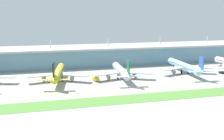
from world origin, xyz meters
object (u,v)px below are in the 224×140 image
airliner_far_middle (184,66)px  safety_cone_left_wingtip (49,90)px  pushback_tug (221,72)px  safety_cone_right_wingtip (82,87)px  airliner_near_middle (58,73)px  airliner_center (121,71)px  fuel_truck (96,78)px  safety_cone_nose_front (82,86)px

airliner_far_middle → safety_cone_left_wingtip: airliner_far_middle is taller
pushback_tug → safety_cone_right_wingtip: 127.20m
airliner_near_middle → airliner_center: same height
fuel_truck → safety_cone_right_wingtip: 22.46m
pushback_tug → safety_cone_left_wingtip: pushback_tug is taller
safety_cone_left_wingtip → safety_cone_nose_front: (23.62, 6.18, 0.00)m
safety_cone_left_wingtip → airliner_near_middle: bearing=72.4°
pushback_tug → safety_cone_nose_front: size_ratio=7.10×
pushback_tug → airliner_center: bearing=178.2°
safety_cone_nose_front → safety_cone_right_wingtip: same height
airliner_near_middle → pushback_tug: size_ratio=12.69×
airliner_near_middle → safety_cone_nose_front: size_ratio=90.06×
safety_cone_right_wingtip → fuel_truck: bearing=51.5°
airliner_center → fuel_truck: airliner_center is taller
airliner_center → safety_cone_nose_front: size_ratio=83.79×
pushback_tug → safety_cone_right_wingtip: size_ratio=7.10×
airliner_near_middle → safety_cone_right_wingtip: airliner_near_middle is taller
pushback_tug → safety_cone_right_wingtip: pushback_tug is taller
airliner_far_middle → safety_cone_nose_front: size_ratio=95.30×
airliner_far_middle → fuel_truck: bearing=-173.9°
airliner_far_middle → pushback_tug: bearing=-15.8°
safety_cone_right_wingtip → airliner_center: bearing=29.7°
airliner_near_middle → fuel_truck: 29.78m
fuel_truck → safety_cone_right_wingtip: size_ratio=10.89×
safety_cone_nose_front → pushback_tug: bearing=5.4°
airliner_center → safety_cone_right_wingtip: airliner_center is taller
pushback_tug → fuel_truck: size_ratio=0.65×
pushback_tug → safety_cone_left_wingtip: size_ratio=7.10×
safety_cone_left_wingtip → safety_cone_right_wingtip: bearing=2.2°
safety_cone_nose_front → airliner_center: bearing=23.2°
safety_cone_nose_front → airliner_far_middle: bearing=12.5°
airliner_center → airliner_far_middle: 59.79m
fuel_truck → airliner_far_middle: bearing=6.1°
airliner_near_middle → pushback_tug: airliner_near_middle is taller
safety_cone_nose_front → safety_cone_right_wingtip: bearing=-98.8°
safety_cone_left_wingtip → fuel_truck: bearing=26.6°
airliner_center → airliner_near_middle: bearing=173.8°
safety_cone_left_wingtip → safety_cone_right_wingtip: (22.80, 0.89, 0.00)m
safety_cone_right_wingtip → safety_cone_nose_front: bearing=81.2°
airliner_center → safety_cone_right_wingtip: 40.87m
pushback_tug → safety_cone_right_wingtip: (-126.04, -17.18, -0.75)m
airliner_far_middle → safety_cone_nose_front: bearing=-167.5°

